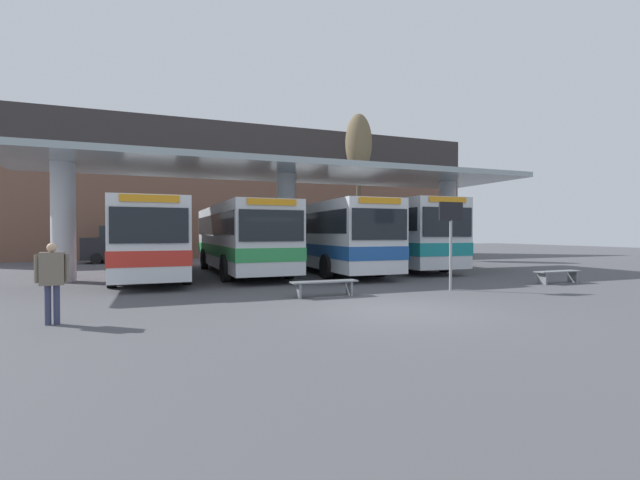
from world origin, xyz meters
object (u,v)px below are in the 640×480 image
at_px(transit_bus_right_bay, 323,235).
at_px(parked_car_street, 124,245).
at_px(transit_bus_far_right_bay, 386,232).
at_px(waiting_bench_mid_platform, 558,274).
at_px(poplar_tree_behind_left, 359,147).
at_px(waiting_bench_near_pillar, 324,285).
at_px(transit_bus_center_bay, 240,236).
at_px(transit_bus_left_bay, 151,237).
at_px(info_sign_platform, 451,227).
at_px(pedestrian_waiting, 52,275).

height_order(transit_bus_right_bay, parked_car_street, transit_bus_right_bay).
height_order(transit_bus_right_bay, transit_bus_far_right_bay, transit_bus_far_right_bay).
distance_m(waiting_bench_mid_platform, poplar_tree_behind_left, 17.32).
bearing_deg(transit_bus_far_right_bay, waiting_bench_near_pillar, 52.25).
xyz_separation_m(transit_bus_right_bay, waiting_bench_mid_platform, (6.11, -8.08, -1.42)).
distance_m(transit_bus_right_bay, waiting_bench_mid_platform, 10.23).
height_order(transit_bus_center_bay, transit_bus_far_right_bay, transit_bus_far_right_bay).
height_order(poplar_tree_behind_left, parked_car_street, poplar_tree_behind_left).
relative_size(transit_bus_center_bay, poplar_tree_behind_left, 1.05).
relative_size(transit_bus_far_right_bay, waiting_bench_near_pillar, 5.37).
xyz_separation_m(transit_bus_left_bay, waiting_bench_near_pillar, (4.82, -7.72, -1.35)).
distance_m(transit_bus_center_bay, info_sign_platform, 9.79).
bearing_deg(waiting_bench_near_pillar, pedestrian_waiting, -166.45).
distance_m(transit_bus_center_bay, waiting_bench_near_pillar, 8.26).
height_order(transit_bus_far_right_bay, waiting_bench_near_pillar, transit_bus_far_right_bay).
relative_size(transit_bus_center_bay, waiting_bench_near_pillar, 5.37).
bearing_deg(info_sign_platform, waiting_bench_mid_platform, 1.33).
height_order(waiting_bench_near_pillar, waiting_bench_mid_platform, same).
bearing_deg(poplar_tree_behind_left, parked_car_street, 172.55).
bearing_deg(waiting_bench_near_pillar, info_sign_platform, -1.48).
bearing_deg(parked_car_street, transit_bus_right_bay, -43.03).
xyz_separation_m(info_sign_platform, pedestrian_waiting, (-10.87, -1.46, -1.03)).
relative_size(waiting_bench_mid_platform, info_sign_platform, 0.66).
distance_m(pedestrian_waiting, parked_car_street, 19.14).
bearing_deg(waiting_bench_mid_platform, waiting_bench_near_pillar, 180.00).
bearing_deg(transit_bus_far_right_bay, waiting_bench_mid_platform, 107.00).
relative_size(transit_bus_far_right_bay, info_sign_platform, 3.74).
xyz_separation_m(transit_bus_center_bay, waiting_bench_near_pillar, (0.99, -8.08, -1.37)).
distance_m(transit_bus_center_bay, pedestrian_waiting, 11.15).
bearing_deg(transit_bus_far_right_bay, transit_bus_left_bay, 4.64).
distance_m(transit_bus_far_right_bay, parked_car_street, 16.19).
xyz_separation_m(info_sign_platform, poplar_tree_behind_left, (4.29, 15.69, 5.84)).
distance_m(transit_bus_right_bay, waiting_bench_near_pillar, 8.76).
bearing_deg(transit_bus_right_bay, transit_bus_left_bay, 3.25).
height_order(transit_bus_far_right_bay, poplar_tree_behind_left, poplar_tree_behind_left).
height_order(waiting_bench_near_pillar, info_sign_platform, info_sign_platform).
bearing_deg(transit_bus_right_bay, pedestrian_waiting, 45.84).
bearing_deg(transit_bus_far_right_bay, info_sign_platform, 75.13).
distance_m(transit_bus_left_bay, info_sign_platform, 12.06).
relative_size(waiting_bench_near_pillar, waiting_bench_mid_platform, 1.06).
bearing_deg(waiting_bench_near_pillar, poplar_tree_behind_left, 60.99).
bearing_deg(pedestrian_waiting, waiting_bench_mid_platform, -0.56).
height_order(transit_bus_left_bay, transit_bus_right_bay, transit_bus_right_bay).
height_order(transit_bus_left_bay, transit_bus_far_right_bay, transit_bus_far_right_bay).
bearing_deg(waiting_bench_mid_platform, transit_bus_center_bay, 141.53).
xyz_separation_m(transit_bus_far_right_bay, waiting_bench_near_pillar, (-6.81, -8.41, -1.52)).
distance_m(waiting_bench_near_pillar, waiting_bench_mid_platform, 9.18).
distance_m(transit_bus_far_right_bay, poplar_tree_behind_left, 9.53).
bearing_deg(info_sign_platform, transit_bus_right_bay, 98.85).
xyz_separation_m(transit_bus_right_bay, transit_bus_far_right_bay, (3.74, 0.34, 0.11)).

